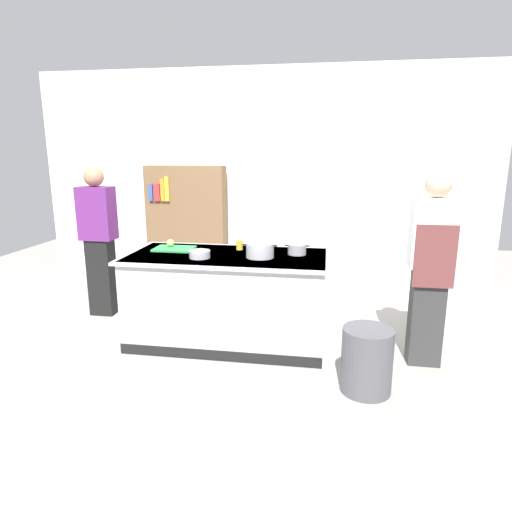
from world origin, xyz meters
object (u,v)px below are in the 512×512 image
at_px(mixing_bowl, 200,254).
at_px(trash_bin, 367,360).
at_px(person_chef, 431,266).
at_px(person_guest, 99,238).
at_px(sauce_pan, 297,249).
at_px(juice_cup, 240,245).
at_px(bookshelf, 187,227).
at_px(onion, 170,243).
at_px(stock_pot, 260,250).

relative_size(mixing_bowl, trash_bin, 0.38).
xyz_separation_m(person_chef, person_guest, (-3.49, 0.71, -0.00)).
height_order(sauce_pan, mixing_bowl, sauce_pan).
xyz_separation_m(juice_cup, trash_bin, (1.23, -1.01, -0.69)).
relative_size(person_chef, bookshelf, 1.01).
bearing_deg(bookshelf, mixing_bowl, -68.62).
relative_size(onion, trash_bin, 0.15).
height_order(mixing_bowl, person_chef, person_chef).
height_order(sauce_pan, person_guest, person_guest).
relative_size(person_guest, bookshelf, 1.01).
relative_size(mixing_bowl, person_chef, 0.12).
bearing_deg(juice_cup, sauce_pan, -11.36).
relative_size(trash_bin, bookshelf, 0.31).
xyz_separation_m(sauce_pan, bookshelf, (-1.67, 1.68, -0.10)).
height_order(onion, bookshelf, bookshelf).
bearing_deg(person_chef, juice_cup, 94.64).
xyz_separation_m(onion, stock_pot, (0.98, -0.24, 0.01)).
bearing_deg(bookshelf, person_chef, -34.78).
bearing_deg(stock_pot, juice_cup, 130.81).
bearing_deg(person_chef, trash_bin, 154.60).
distance_m(trash_bin, person_chef, 1.03).
bearing_deg(trash_bin, bookshelf, 131.88).
relative_size(juice_cup, bookshelf, 0.06).
bearing_deg(stock_pot, trash_bin, -36.19).
distance_m(mixing_bowl, trash_bin, 1.77).
distance_m(trash_bin, bookshelf, 3.49).
relative_size(onion, person_chef, 0.05).
relative_size(sauce_pan, trash_bin, 0.46).
height_order(sauce_pan, person_chef, person_chef).
bearing_deg(onion, bookshelf, 102.33).
bearing_deg(onion, sauce_pan, -2.48).
distance_m(stock_pot, sauce_pan, 0.38).
bearing_deg(bookshelf, person_guest, -116.52).
bearing_deg(bookshelf, juice_cup, -55.44).
bearing_deg(sauce_pan, juice_cup, 168.64).
bearing_deg(person_chef, person_guest, 96.59).
height_order(sauce_pan, juice_cup, sauce_pan).
distance_m(sauce_pan, person_guest, 2.34).
xyz_separation_m(juice_cup, bookshelf, (-1.07, 1.56, -0.10)).
distance_m(mixing_bowl, bookshelf, 2.12).
relative_size(stock_pot, mixing_bowl, 1.66).
height_order(stock_pot, mixing_bowl, stock_pot).
bearing_deg(bookshelf, stock_pot, -54.36).
bearing_deg(sauce_pan, mixing_bowl, -161.91).
relative_size(onion, person_guest, 0.05).
relative_size(juice_cup, person_guest, 0.06).
height_order(sauce_pan, trash_bin, sauce_pan).
bearing_deg(sauce_pan, person_guest, 170.08).
bearing_deg(mixing_bowl, bookshelf, 111.38).
bearing_deg(stock_pot, mixing_bowl, -168.46).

